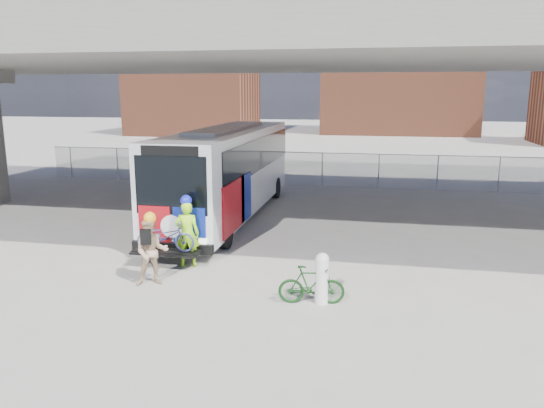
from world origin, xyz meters
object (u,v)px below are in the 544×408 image
(bike_parked, at_px, (311,285))
(bollard, at_px, (322,276))
(cyclist_tan, at_px, (151,251))
(cyclist_hivis, at_px, (187,232))
(bus, at_px, (228,166))

(bike_parked, bearing_deg, bollard, -73.89)
(cyclist_tan, bearing_deg, bollard, -27.47)
(bollard, relative_size, cyclist_hivis, 0.59)
(bollard, distance_m, cyclist_hivis, 4.66)
(cyclist_hivis, height_order, bike_parked, cyclist_hivis)
(cyclist_hivis, relative_size, bike_parked, 1.33)
(bollard, height_order, bike_parked, bollard)
(bollard, bearing_deg, bus, 119.65)
(cyclist_tan, bearing_deg, bus, 68.27)
(bollard, xyz_separation_m, cyclist_tan, (-4.55, 0.34, 0.26))
(bus, xyz_separation_m, bollard, (4.75, -8.35, -1.43))
(bike_parked, bearing_deg, bus, 19.63)
(bus, distance_m, cyclist_tan, 8.10)
(cyclist_tan, relative_size, bike_parked, 1.24)
(bollard, height_order, cyclist_hivis, cyclist_hivis)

